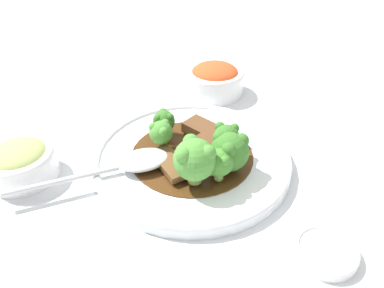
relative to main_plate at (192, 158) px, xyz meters
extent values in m
plane|color=silver|center=(0.00, 0.00, -0.01)|extent=(4.00, 4.00, 0.00)
cylinder|color=white|center=(0.00, 0.00, 0.00)|extent=(0.27, 0.27, 0.01)
torus|color=white|center=(0.00, 0.00, 0.00)|extent=(0.27, 0.27, 0.01)
cylinder|color=#4C2D14|center=(0.00, 0.00, 0.00)|extent=(0.17, 0.17, 0.00)
cube|color=brown|center=(-0.02, -0.04, 0.02)|extent=(0.08, 0.07, 0.02)
cube|color=brown|center=(-0.01, 0.00, 0.02)|extent=(0.07, 0.08, 0.02)
cube|color=brown|center=(0.03, 0.03, 0.01)|extent=(0.06, 0.08, 0.01)
cube|color=#56331E|center=(-0.05, -0.03, 0.01)|extent=(0.06, 0.06, 0.01)
cylinder|color=#7FA84C|center=(0.04, -0.01, 0.02)|extent=(0.01, 0.01, 0.01)
sphere|color=#4C8E38|center=(0.04, -0.01, 0.03)|extent=(0.03, 0.03, 0.03)
sphere|color=#4C8E38|center=(0.05, -0.01, 0.04)|extent=(0.01, 0.01, 0.01)
sphere|color=#4C8E38|center=(0.04, 0.00, 0.04)|extent=(0.01, 0.01, 0.01)
sphere|color=#4C8E38|center=(0.04, -0.02, 0.04)|extent=(0.01, 0.01, 0.01)
cylinder|color=#7FA84C|center=(-0.01, 0.06, 0.02)|extent=(0.02, 0.02, 0.02)
sphere|color=#4C8E38|center=(-0.01, 0.06, 0.04)|extent=(0.05, 0.05, 0.05)
sphere|color=#4C8E38|center=(0.01, 0.07, 0.06)|extent=(0.02, 0.02, 0.02)
sphere|color=#4C8E38|center=(-0.02, 0.06, 0.06)|extent=(0.02, 0.02, 0.02)
sphere|color=#4C8E38|center=(0.00, 0.04, 0.06)|extent=(0.02, 0.02, 0.02)
cylinder|color=#7FA84C|center=(-0.05, 0.00, 0.02)|extent=(0.01, 0.01, 0.01)
sphere|color=#387028|center=(-0.05, 0.00, 0.04)|extent=(0.04, 0.04, 0.04)
sphere|color=#387028|center=(-0.04, 0.01, 0.05)|extent=(0.01, 0.01, 0.01)
sphere|color=#387028|center=(-0.06, -0.01, 0.05)|extent=(0.01, 0.01, 0.01)
sphere|color=#387028|center=(-0.04, -0.01, 0.05)|extent=(0.01, 0.01, 0.01)
cylinder|color=#7FA84C|center=(-0.04, 0.05, 0.02)|extent=(0.01, 0.01, 0.01)
sphere|color=#427F2D|center=(-0.04, 0.05, 0.04)|extent=(0.04, 0.04, 0.04)
sphere|color=#427F2D|center=(-0.04, 0.06, 0.05)|extent=(0.01, 0.01, 0.01)
sphere|color=#427F2D|center=(-0.04, 0.04, 0.05)|extent=(0.01, 0.01, 0.01)
sphere|color=#427F2D|center=(-0.02, 0.05, 0.05)|extent=(0.01, 0.01, 0.01)
cylinder|color=#8EB756|center=(0.04, -0.05, 0.01)|extent=(0.01, 0.01, 0.01)
sphere|color=#387028|center=(0.04, -0.05, 0.03)|extent=(0.03, 0.03, 0.03)
sphere|color=#387028|center=(0.03, -0.04, 0.04)|extent=(0.01, 0.01, 0.01)
sphere|color=#387028|center=(0.04, -0.06, 0.04)|extent=(0.01, 0.01, 0.01)
sphere|color=#387028|center=(0.05, -0.04, 0.04)|extent=(0.01, 0.01, 0.01)
cylinder|color=#7FA84C|center=(-0.05, 0.03, 0.01)|extent=(0.02, 0.02, 0.01)
sphere|color=#387028|center=(-0.05, 0.03, 0.04)|extent=(0.05, 0.05, 0.05)
sphere|color=#387028|center=(-0.06, 0.02, 0.05)|extent=(0.02, 0.02, 0.02)
sphere|color=#387028|center=(-0.04, 0.02, 0.05)|extent=(0.02, 0.02, 0.02)
sphere|color=#387028|center=(-0.05, 0.05, 0.05)|extent=(0.02, 0.02, 0.02)
ellipsoid|color=silver|center=(0.06, 0.03, 0.02)|extent=(0.08, 0.07, 0.01)
cylinder|color=silver|center=(0.16, 0.07, 0.01)|extent=(0.13, 0.06, 0.01)
cylinder|color=white|center=(-0.03, -0.21, -0.01)|extent=(0.06, 0.06, 0.01)
cylinder|color=white|center=(-0.03, -0.21, 0.01)|extent=(0.10, 0.10, 0.04)
torus|color=white|center=(-0.03, -0.21, 0.03)|extent=(0.10, 0.10, 0.01)
ellipsoid|color=#D14C23|center=(-0.03, -0.21, 0.03)|extent=(0.08, 0.08, 0.03)
cylinder|color=white|center=(0.23, 0.03, -0.01)|extent=(0.05, 0.05, 0.01)
cylinder|color=white|center=(0.23, 0.03, 0.01)|extent=(0.09, 0.09, 0.03)
torus|color=white|center=(0.23, 0.03, 0.02)|extent=(0.09, 0.09, 0.01)
ellipsoid|color=#A3B266|center=(0.23, 0.03, 0.03)|extent=(0.07, 0.07, 0.02)
cylinder|color=white|center=(-0.15, 0.15, -0.01)|extent=(0.07, 0.07, 0.01)
torus|color=white|center=(-0.15, 0.15, 0.00)|extent=(0.07, 0.07, 0.01)
camera|label=1|loc=(-0.01, 0.41, 0.32)|focal=35.00mm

